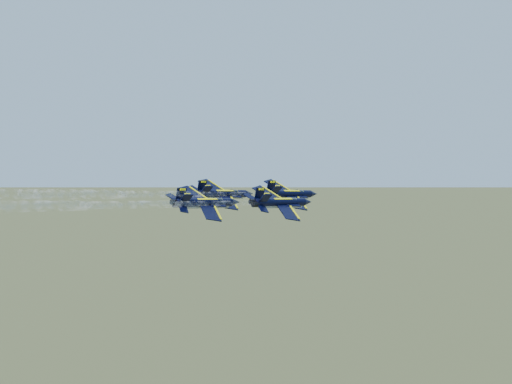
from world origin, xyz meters
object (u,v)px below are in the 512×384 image
Objects in this scene: jet_left at (224,194)px; jet_slot at (206,203)px; jet_lead at (290,194)px; jet_right at (282,202)px.

jet_left is 13.75m from jet_slot.
jet_left is (-11.35, -8.65, 0.00)m from jet_lead.
jet_right and jet_slot have the same top height.
jet_lead and jet_slot have the same top height.
jet_slot is at bearing -129.25° from jet_right.
jet_lead is at bearing 87.30° from jet_slot.
jet_right is (6.06, -11.56, 0.00)m from jet_lead.
jet_lead is 1.00× the size of jet_slot.
jet_lead and jet_right have the same top height.
jet_right is at bearing 1.20° from jet_left.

